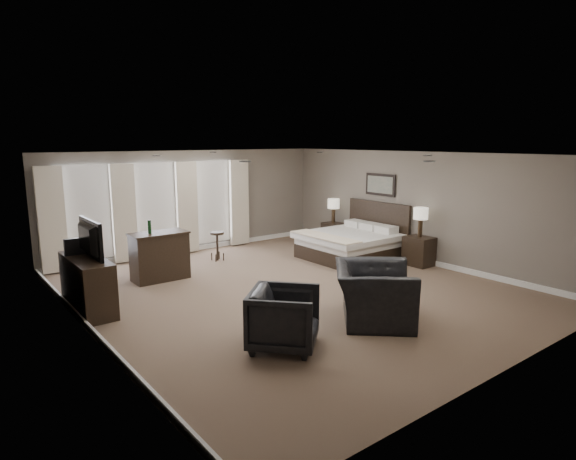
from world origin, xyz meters
TOP-DOWN VIEW (x-y plane):
  - room at (0.00, 0.00)m, footprint 7.60×8.60m
  - window_bay at (-1.00, 4.11)m, footprint 5.25×0.20m
  - bed at (2.58, 1.13)m, footprint 2.07×1.98m
  - nightstand_near at (3.47, -0.32)m, footprint 0.50×0.61m
  - nightstand_far at (3.47, 2.58)m, footprint 0.45×0.55m
  - lamp_near at (3.47, -0.32)m, footprint 0.33×0.33m
  - lamp_far at (3.47, 2.58)m, footprint 0.33×0.33m
  - wall_art at (3.70, 1.13)m, footprint 0.04×0.96m
  - dresser at (-3.45, 1.23)m, footprint 0.51×1.59m
  - tv at (-3.45, 1.23)m, footprint 0.64×1.11m
  - armchair_near at (0.04, -2.05)m, footprint 1.59×1.62m
  - armchair_far at (-1.71, -1.99)m, footprint 1.25×1.24m
  - bar_counter at (-1.74, 2.24)m, footprint 1.15×0.60m
  - bar_stool_left at (-1.96, 2.67)m, footprint 0.50×0.50m
  - bar_stool_right at (0.00, 2.93)m, footprint 0.42×0.42m
  - desk_chair at (-3.42, 1.83)m, footprint 0.63×0.63m

SIDE VIEW (x-z plane):
  - nightstand_far at x=3.47m, z-range 0.00..0.60m
  - nightstand_near at x=3.47m, z-range 0.00..0.67m
  - bar_stool_right at x=0.00m, z-range 0.00..0.70m
  - bar_stool_left at x=-1.96m, z-range 0.00..0.81m
  - dresser at x=-3.45m, z-range 0.00..0.92m
  - armchair_far at x=-1.71m, z-range 0.00..0.94m
  - bar_counter at x=-1.74m, z-range 0.00..1.01m
  - armchair_near at x=0.04m, z-range 0.00..1.20m
  - desk_chair at x=-3.42m, z-range 0.00..1.21m
  - bed at x=2.58m, z-range 0.00..1.32m
  - lamp_far at x=3.47m, z-range 0.60..1.27m
  - tv at x=-3.45m, z-range 0.92..1.07m
  - lamp_near at x=3.47m, z-range 0.67..1.35m
  - window_bay at x=-1.00m, z-range 0.05..2.35m
  - room at x=0.00m, z-range -0.02..2.62m
  - wall_art at x=3.70m, z-range 1.47..2.03m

